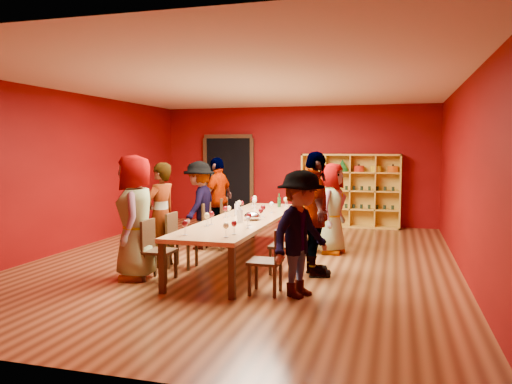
# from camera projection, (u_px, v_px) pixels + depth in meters

# --- Properties ---
(room_shell) EXTENTS (7.10, 9.10, 3.04)m
(room_shell) POSITION_uv_depth(u_px,v_px,m) (245.00, 174.00, 8.48)
(room_shell) COLOR #572F17
(room_shell) RESTS_ON ground
(tasting_table) EXTENTS (1.10, 4.50, 0.75)m
(tasting_table) POSITION_uv_depth(u_px,v_px,m) (245.00, 221.00, 8.55)
(tasting_table) COLOR tan
(tasting_table) RESTS_ON ground
(doorway) EXTENTS (1.40, 0.17, 2.30)m
(doorway) POSITION_uv_depth(u_px,v_px,m) (229.00, 179.00, 13.25)
(doorway) COLOR black
(doorway) RESTS_ON ground
(shelving_unit) EXTENTS (2.40, 0.40, 1.80)m
(shelving_unit) POSITION_uv_depth(u_px,v_px,m) (350.00, 187.00, 12.29)
(shelving_unit) COLOR gold
(shelving_unit) RESTS_ON ground
(chair_person_left_0) EXTENTS (0.42, 0.42, 0.89)m
(chair_person_left_0) POSITION_uv_depth(u_px,v_px,m) (155.00, 247.00, 7.32)
(chair_person_left_0) COLOR #311E10
(chair_person_left_0) RESTS_ON ground
(person_left_0) EXTENTS (0.79, 1.02, 1.84)m
(person_left_0) POSITION_uv_depth(u_px,v_px,m) (135.00, 217.00, 7.37)
(person_left_0) COLOR #515056
(person_left_0) RESTS_ON ground
(chair_person_left_1) EXTENTS (0.42, 0.42, 0.89)m
(chair_person_left_1) POSITION_uv_depth(u_px,v_px,m) (178.00, 237.00, 8.09)
(chair_person_left_1) COLOR #311E10
(chair_person_left_1) RESTS_ON ground
(person_left_1) EXTENTS (0.61, 0.72, 1.71)m
(person_left_1) POSITION_uv_depth(u_px,v_px,m) (161.00, 215.00, 8.15)
(person_left_1) COLOR #D79092
(person_left_1) RESTS_ON ground
(chair_person_left_3) EXTENTS (0.42, 0.42, 0.89)m
(chair_person_left_3) POSITION_uv_depth(u_px,v_px,m) (212.00, 223.00, 9.58)
(chair_person_left_3) COLOR #311E10
(chair_person_left_3) RESTS_ON ground
(person_left_3) EXTENTS (0.50, 1.11, 1.69)m
(person_left_3) POSITION_uv_depth(u_px,v_px,m) (199.00, 205.00, 9.61)
(person_left_3) COLOR #45454A
(person_left_3) RESTS_ON ground
(chair_person_left_4) EXTENTS (0.42, 0.42, 0.89)m
(chair_person_left_4) POSITION_uv_depth(u_px,v_px,m) (229.00, 217.00, 10.55)
(chair_person_left_4) COLOR #311E10
(chair_person_left_4) RESTS_ON ground
(person_left_4) EXTENTS (0.65, 1.09, 1.75)m
(person_left_4) POSITION_uv_depth(u_px,v_px,m) (218.00, 198.00, 10.58)
(person_left_4) COLOR #131935
(person_left_4) RESTS_ON ground
(chair_person_right_0) EXTENTS (0.42, 0.42, 0.89)m
(chair_person_right_0) POSITION_uv_depth(u_px,v_px,m) (271.00, 257.00, 6.61)
(chair_person_right_0) COLOR #311E10
(chair_person_right_0) RESTS_ON ground
(person_right_0) EXTENTS (0.85, 1.16, 1.66)m
(person_right_0) POSITION_uv_depth(u_px,v_px,m) (301.00, 234.00, 6.47)
(person_right_0) COLOR beige
(person_right_0) RESTS_ON ground
(chair_person_right_1) EXTENTS (0.42, 0.42, 0.89)m
(chair_person_right_1) POSITION_uv_depth(u_px,v_px,m) (289.00, 242.00, 7.68)
(chair_person_right_1) COLOR #311E10
(chair_person_right_1) RESTS_ON ground
(person_right_1) EXTENTS (0.83, 1.21, 1.89)m
(person_right_1) POSITION_uv_depth(u_px,v_px,m) (315.00, 214.00, 7.53)
(person_right_1) COLOR #151D3B
(person_right_1) RESTS_ON ground
(chair_person_right_3) EXTENTS (0.42, 0.42, 0.89)m
(chair_person_right_3) POSITION_uv_depth(u_px,v_px,m) (308.00, 225.00, 9.32)
(chair_person_right_3) COLOR #311E10
(chair_person_right_3) RESTS_ON ground
(person_right_3) EXTENTS (0.61, 0.89, 1.66)m
(person_right_3) POSITION_uv_depth(u_px,v_px,m) (332.00, 208.00, 9.18)
(person_right_3) COLOR #46454A
(person_right_3) RESTS_ON ground
(chair_person_right_4) EXTENTS (0.42, 0.42, 0.89)m
(chair_person_right_4) POSITION_uv_depth(u_px,v_px,m) (314.00, 220.00, 10.00)
(chair_person_right_4) COLOR #311E10
(chair_person_right_4) RESTS_ON ground
(person_right_4) EXTENTS (0.60, 0.69, 1.57)m
(person_right_4) POSITION_uv_depth(u_px,v_px,m) (331.00, 206.00, 9.89)
(person_right_4) COLOR #141637
(person_right_4) RESTS_ON ground
(wine_glass_0) EXTENTS (0.09, 0.09, 0.21)m
(wine_glass_0) POSITION_uv_depth(u_px,v_px,m) (211.00, 215.00, 7.75)
(wine_glass_0) COLOR silver
(wine_glass_0) RESTS_ON tasting_table
(wine_glass_1) EXTENTS (0.08, 0.08, 0.21)m
(wine_glass_1) POSITION_uv_depth(u_px,v_px,m) (239.00, 203.00, 9.40)
(wine_glass_1) COLOR silver
(wine_glass_1) RESTS_ON tasting_table
(wine_glass_2) EXTENTS (0.08, 0.08, 0.20)m
(wine_glass_2) POSITION_uv_depth(u_px,v_px,m) (272.00, 205.00, 9.18)
(wine_glass_2) COLOR silver
(wine_glass_2) RESTS_ON tasting_table
(wine_glass_3) EXTENTS (0.09, 0.09, 0.22)m
(wine_glass_3) POSITION_uv_depth(u_px,v_px,m) (263.00, 208.00, 8.59)
(wine_glass_3) COLOR silver
(wine_glass_3) RESTS_ON tasting_table
(wine_glass_4) EXTENTS (0.08, 0.08, 0.19)m
(wine_glass_4) POSITION_uv_depth(u_px,v_px,m) (242.00, 203.00, 9.50)
(wine_glass_4) COLOR silver
(wine_glass_4) RESTS_ON tasting_table
(wine_glass_5) EXTENTS (0.07, 0.07, 0.18)m
(wine_glass_5) POSITION_uv_depth(u_px,v_px,m) (229.00, 209.00, 8.70)
(wine_glass_5) COLOR silver
(wine_glass_5) RESTS_ON tasting_table
(wine_glass_6) EXTENTS (0.08, 0.08, 0.19)m
(wine_glass_6) POSITION_uv_depth(u_px,v_px,m) (253.00, 199.00, 10.34)
(wine_glass_6) COLOR silver
(wine_glass_6) RESTS_ON tasting_table
(wine_glass_7) EXTENTS (0.08, 0.08, 0.21)m
(wine_glass_7) POSITION_uv_depth(u_px,v_px,m) (255.00, 198.00, 10.36)
(wine_glass_7) COLOR silver
(wine_glass_7) RESTS_ON tasting_table
(wine_glass_8) EXTENTS (0.08, 0.08, 0.20)m
(wine_glass_8) POSITION_uv_depth(u_px,v_px,m) (286.00, 200.00, 10.09)
(wine_glass_8) COLOR silver
(wine_glass_8) RESTS_ON tasting_table
(wine_glass_9) EXTENTS (0.08, 0.08, 0.21)m
(wine_glass_9) POSITION_uv_depth(u_px,v_px,m) (207.00, 216.00, 7.60)
(wine_glass_9) COLOR silver
(wine_glass_9) RESTS_ON tasting_table
(wine_glass_10) EXTENTS (0.08, 0.08, 0.20)m
(wine_glass_10) POSITION_uv_depth(u_px,v_px,m) (226.00, 226.00, 6.64)
(wine_glass_10) COLOR silver
(wine_glass_10) RESTS_ON tasting_table
(wine_glass_11) EXTENTS (0.09, 0.09, 0.22)m
(wine_glass_11) POSITION_uv_depth(u_px,v_px,m) (255.00, 201.00, 9.78)
(wine_glass_11) COLOR silver
(wine_glass_11) RESTS_ON tasting_table
(wine_glass_12) EXTENTS (0.07, 0.07, 0.18)m
(wine_glass_12) POSITION_uv_depth(u_px,v_px,m) (248.00, 219.00, 7.41)
(wine_glass_12) COLOR silver
(wine_glass_12) RESTS_ON tasting_table
(wine_glass_13) EXTENTS (0.08, 0.08, 0.21)m
(wine_glass_13) POSITION_uv_depth(u_px,v_px,m) (185.00, 224.00, 6.81)
(wine_glass_13) COLOR silver
(wine_glass_13) RESTS_ON tasting_table
(wine_glass_14) EXTENTS (0.08, 0.08, 0.19)m
(wine_glass_14) POSITION_uv_depth(u_px,v_px,m) (234.00, 224.00, 6.87)
(wine_glass_14) COLOR silver
(wine_glass_14) RESTS_ON tasting_table
(wine_glass_15) EXTENTS (0.08, 0.08, 0.20)m
(wine_glass_15) POSITION_uv_depth(u_px,v_px,m) (249.00, 216.00, 7.67)
(wine_glass_15) COLOR silver
(wine_glass_15) RESTS_ON tasting_table
(wine_glass_16) EXTENTS (0.08, 0.08, 0.19)m
(wine_glass_16) POSITION_uv_depth(u_px,v_px,m) (287.00, 199.00, 10.34)
(wine_glass_16) COLOR silver
(wine_glass_16) RESTS_ON tasting_table
(wine_glass_17) EXTENTS (0.08, 0.08, 0.20)m
(wine_glass_17) POSITION_uv_depth(u_px,v_px,m) (261.00, 211.00, 8.29)
(wine_glass_17) COLOR silver
(wine_glass_17) RESTS_ON tasting_table
(wine_glass_18) EXTENTS (0.08, 0.08, 0.20)m
(wine_glass_18) POSITION_uv_depth(u_px,v_px,m) (225.00, 209.00, 8.54)
(wine_glass_18) COLOR silver
(wine_glass_18) RESTS_ON tasting_table
(spittoon_bowl) EXTENTS (0.27, 0.27, 0.15)m
(spittoon_bowl) POSITION_uv_depth(u_px,v_px,m) (252.00, 216.00, 8.26)
(spittoon_bowl) COLOR #B3B5BA
(spittoon_bowl) RESTS_ON tasting_table
(carafe_a) EXTENTS (0.10, 0.10, 0.25)m
(carafe_a) POSITION_uv_depth(u_px,v_px,m) (237.00, 209.00, 8.78)
(carafe_a) COLOR silver
(carafe_a) RESTS_ON tasting_table
(carafe_b) EXTENTS (0.11, 0.11, 0.25)m
(carafe_b) POSITION_uv_depth(u_px,v_px,m) (240.00, 216.00, 7.97)
(carafe_b) COLOR silver
(carafe_b) RESTS_ON tasting_table
(wine_bottle) EXTENTS (0.08, 0.08, 0.28)m
(wine_bottle) POSITION_uv_depth(u_px,v_px,m) (279.00, 202.00, 10.06)
(wine_bottle) COLOR #14381A
(wine_bottle) RESTS_ON tasting_table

